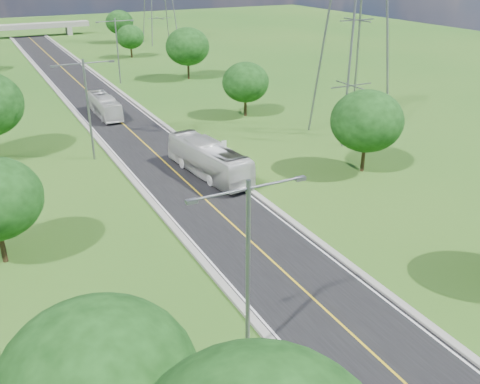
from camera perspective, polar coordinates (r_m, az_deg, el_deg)
The scene contains 17 objects.
ground at distance 71.36m, azimuth -13.34°, elevation 7.96°, with size 260.00×260.00×0.00m, color #235A19.
road at distance 77.00m, azimuth -14.51°, elevation 9.03°, with size 8.00×150.00×0.06m, color black.
curb_left at distance 76.20m, azimuth -17.64°, elevation 8.57°, with size 0.50×150.00×0.22m, color gray.
curb_right at distance 77.98m, azimuth -11.46°, elevation 9.56°, with size 0.50×150.00×0.22m, color gray.
speed_limit_sign at distance 52.62m, azimuth -1.73°, elevation 4.74°, with size 0.55×0.09×2.40m.
overpass at distance 148.67m, azimuth -21.76°, elevation 16.02°, with size 30.00×3.00×3.20m.
streetlight_near_left at distance 25.07m, azimuth 0.86°, elevation -7.28°, with size 5.90×0.25×10.00m.
streetlight_mid_left at distance 54.43m, azimuth -15.94°, elevation 9.26°, with size 5.90×0.25×10.00m.
streetlight_far_right at distance 88.67m, azimuth -12.97°, elevation 15.00°, with size 5.90×0.25×10.00m.
power_tower_near at distance 60.63m, azimuth 12.50°, elevation 18.81°, with size 9.00×6.40×28.00m.
tree_rb at distance 50.88m, azimuth 13.37°, elevation 7.38°, with size 6.72×6.72×7.82m.
tree_rc at distance 68.19m, azimuth 0.60°, elevation 11.63°, with size 5.88×5.88×6.84m.
tree_rd at distance 90.30m, azimuth -5.62°, elevation 15.19°, with size 7.14×7.14×8.30m.
tree_re at distance 112.17m, azimuth -11.64°, elevation 15.91°, with size 5.46×5.46×6.35m.
tree_rf at distance 132.16m, azimuth -12.73°, elevation 17.25°, with size 6.30×6.30×7.33m.
bus_outbound at distance 49.51m, azimuth -3.34°, elevation 3.50°, with size 2.66×11.38×3.17m, color silver.
bus_inbound at distance 70.78m, azimuth -14.24°, elevation 8.90°, with size 2.20×9.40×2.62m, color silver.
Camera 1 is at (-16.15, -6.86, 18.97)m, focal length 40.00 mm.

